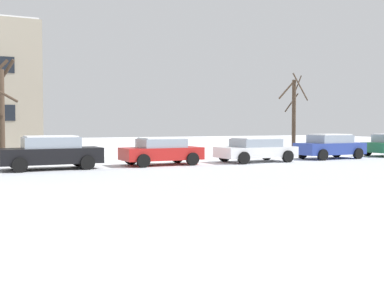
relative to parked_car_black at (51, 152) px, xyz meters
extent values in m
cube|color=black|center=(0.00, 0.00, -0.15)|extent=(4.42, 1.91, 0.70)
cube|color=#8C99A8|center=(0.00, 0.00, 0.44)|extent=(2.45, 1.72, 0.49)
cube|color=white|center=(0.00, 0.00, 0.71)|extent=(2.23, 1.59, 0.06)
cylinder|color=black|center=(1.40, 0.96, -0.45)|extent=(0.65, 0.24, 0.64)
cylinder|color=black|center=(1.45, -0.89, -0.45)|extent=(0.65, 0.24, 0.64)
cylinder|color=black|center=(-1.45, 0.89, -0.45)|extent=(0.65, 0.24, 0.64)
cylinder|color=black|center=(-1.40, -0.96, -0.45)|extent=(0.65, 0.24, 0.64)
cube|color=red|center=(5.30, 0.00, -0.20)|extent=(3.99, 1.86, 0.61)
cube|color=#8C99A8|center=(5.30, 0.00, 0.32)|extent=(2.21, 1.68, 0.43)
cube|color=white|center=(5.30, 0.00, 0.57)|extent=(2.01, 1.55, 0.06)
cylinder|color=black|center=(6.56, 0.93, -0.45)|extent=(0.65, 0.24, 0.64)
cylinder|color=black|center=(6.61, -0.87, -0.45)|extent=(0.65, 0.24, 0.64)
cylinder|color=black|center=(4.00, 0.87, -0.45)|extent=(0.65, 0.24, 0.64)
cylinder|color=black|center=(4.04, -0.93, -0.45)|extent=(0.65, 0.24, 0.64)
cube|color=white|center=(10.60, -0.36, -0.22)|extent=(4.31, 2.00, 0.56)
cube|color=#8C99A8|center=(10.60, -0.36, 0.27)|extent=(2.39, 1.80, 0.42)
cube|color=white|center=(10.60, -0.36, 0.51)|extent=(2.17, 1.66, 0.06)
cylinder|color=black|center=(11.96, 0.64, -0.45)|extent=(0.65, 0.24, 0.64)
cylinder|color=black|center=(12.01, -1.29, -0.45)|extent=(0.65, 0.24, 0.64)
cylinder|color=black|center=(9.20, 0.58, -0.45)|extent=(0.65, 0.24, 0.64)
cylinder|color=black|center=(9.24, -1.36, -0.45)|extent=(0.65, 0.24, 0.64)
cube|color=#283D93|center=(15.91, -0.15, -0.16)|extent=(4.18, 1.82, 0.67)
cube|color=#8C99A8|center=(15.91, -0.15, 0.40)|extent=(2.32, 1.64, 0.46)
cube|color=white|center=(15.91, -0.15, 0.66)|extent=(2.11, 1.51, 0.06)
cylinder|color=black|center=(17.23, 0.76, -0.45)|extent=(0.65, 0.24, 0.64)
cylinder|color=black|center=(17.27, -0.99, -0.45)|extent=(0.65, 0.24, 0.64)
cylinder|color=black|center=(14.54, 0.70, -0.45)|extent=(0.65, 0.24, 0.64)
cylinder|color=black|center=(14.58, -1.06, -0.45)|extent=(0.65, 0.24, 0.64)
cylinder|color=black|center=(19.92, 0.89, -0.45)|extent=(0.65, 0.24, 0.64)
cylinder|color=#423326|center=(-1.95, 2.76, 1.57)|extent=(0.38, 0.38, 4.68)
cylinder|color=#423326|center=(-1.84, 2.13, 2.69)|extent=(1.34, 0.36, 0.81)
cylinder|color=#423326|center=(-1.69, 3.13, 3.80)|extent=(0.93, 0.75, 1.31)
cylinder|color=#423326|center=(15.78, 3.16, 1.70)|extent=(0.26, 0.26, 4.93)
cylinder|color=#423326|center=(15.67, 3.82, 3.55)|extent=(1.41, 0.34, 1.26)
cylinder|color=#423326|center=(15.81, 2.56, 3.66)|extent=(1.28, 0.15, 1.73)
cylinder|color=#423326|center=(15.91, 3.59, 2.70)|extent=(0.94, 0.36, 1.26)
cylinder|color=#423326|center=(16.10, 3.18, 3.87)|extent=(0.12, 0.70, 1.15)
camera|label=1|loc=(-2.97, -21.48, 1.22)|focal=43.32mm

